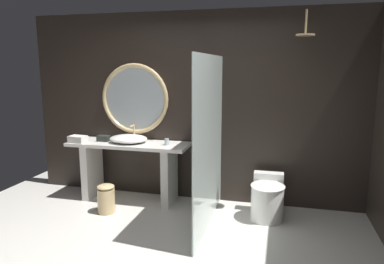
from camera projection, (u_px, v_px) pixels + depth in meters
The scene contains 11 objects.
back_wall_panel at pixel (194, 108), 4.92m from camera, with size 4.80×0.10×2.60m, color black.
vanity_counter at pixel (129, 163), 4.94m from camera, with size 1.69×0.54×0.83m.
vessel_sink at pixel (128, 139), 4.88m from camera, with size 0.53×0.43×0.22m.
tumbler_cup at pixel (167, 142), 4.72m from camera, with size 0.06×0.06×0.09m, color silver.
tissue_box at pixel (104, 138), 4.97m from camera, with size 0.16×0.11×0.08m, color #282D28.
round_wall_mirror at pixel (135, 99), 5.02m from camera, with size 1.01×0.06×1.01m.
shower_glass_panel at pixel (209, 143), 4.07m from camera, with size 0.02×1.59×2.00m, color silver.
rain_shower_head at pixel (305, 33), 4.03m from camera, with size 0.21×0.21×0.29m.
toilet at pixel (267, 199), 4.38m from camera, with size 0.42×0.57×0.52m.
waste_bin at pixel (106, 198), 4.55m from camera, with size 0.22×0.22×0.38m.
folded_hand_towel at pixel (78, 139), 4.88m from camera, with size 0.23×0.16×0.09m, color silver.
Camera 1 is at (1.18, -2.85, 1.86)m, focal length 33.05 mm.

